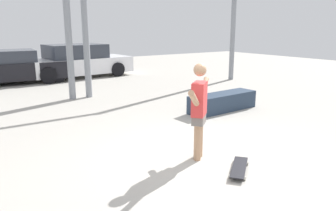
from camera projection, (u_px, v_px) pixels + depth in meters
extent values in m
plane|color=#B2ADA3|center=(207.00, 160.00, 5.50)|extent=(36.00, 36.00, 0.00)
cylinder|color=tan|center=(198.00, 138.00, 5.43)|extent=(0.12, 0.12, 0.76)
cylinder|color=tan|center=(199.00, 135.00, 5.59)|extent=(0.12, 0.12, 0.76)
cube|color=slate|center=(199.00, 119.00, 5.43)|extent=(0.38, 0.36, 0.17)
cube|color=#DB3838|center=(199.00, 99.00, 5.35)|extent=(0.43, 0.41, 0.55)
sphere|color=tan|center=(200.00, 70.00, 5.24)|extent=(0.21, 0.21, 0.21)
cylinder|color=tan|center=(194.00, 99.00, 4.90)|extent=(0.43, 0.38, 0.33)
cylinder|color=tan|center=(204.00, 88.00, 5.76)|extent=(0.43, 0.38, 0.33)
cube|color=black|center=(239.00, 167.00, 5.07)|extent=(0.77, 0.68, 0.01)
cylinder|color=silver|center=(234.00, 162.00, 5.37)|extent=(0.06, 0.06, 0.05)
cylinder|color=silver|center=(247.00, 163.00, 5.30)|extent=(0.06, 0.06, 0.05)
cylinder|color=silver|center=(230.00, 176.00, 4.85)|extent=(0.06, 0.06, 0.05)
cylinder|color=silver|center=(245.00, 178.00, 4.79)|extent=(0.06, 0.06, 0.05)
cube|color=#28384C|center=(223.00, 102.00, 8.73)|extent=(2.06, 0.67, 0.46)
cylinder|color=gray|center=(234.00, 6.00, 13.21)|extent=(0.20, 0.20, 5.97)
cube|color=black|center=(7.00, 71.00, 12.82)|extent=(4.54, 2.12, 0.66)
cube|color=#2D333D|center=(1.00, 56.00, 12.60)|extent=(2.55, 1.82, 0.46)
cylinder|color=black|center=(41.00, 71.00, 14.25)|extent=(0.66, 0.27, 0.65)
cylinder|color=black|center=(48.00, 76.00, 12.79)|extent=(0.66, 0.27, 0.65)
cube|color=white|center=(80.00, 65.00, 14.53)|extent=(4.54, 2.17, 0.68)
cube|color=#2D333D|center=(75.00, 51.00, 14.28)|extent=(2.55, 1.88, 0.59)
cylinder|color=black|center=(99.00, 66.00, 16.10)|extent=(0.64, 0.27, 0.63)
cylinder|color=black|center=(118.00, 69.00, 14.73)|extent=(0.64, 0.27, 0.63)
cylinder|color=black|center=(43.00, 70.00, 14.44)|extent=(0.64, 0.27, 0.63)
cylinder|color=black|center=(58.00, 75.00, 13.06)|extent=(0.64, 0.27, 0.63)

